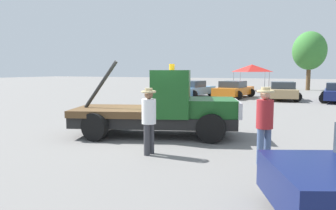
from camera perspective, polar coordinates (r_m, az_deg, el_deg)
name	(u,v)px	position (r m, az deg, el deg)	size (l,w,h in m)	color
ground_plane	(155,135)	(11.06, -2.36, -5.30)	(160.00, 160.00, 0.00)	slate
tow_truck	(164,108)	(10.88, -0.64, -0.52)	(5.80, 3.74, 2.51)	black
person_near_truck	(265,119)	(7.89, 16.49, -2.35)	(0.40, 0.40, 1.80)	#475B84
person_at_hood	(149,116)	(8.43, -3.35, -1.86)	(0.38, 0.38, 1.73)	#38383D
parked_car_skyblue	(193,89)	(26.54, 4.35, 2.75)	(2.84, 4.83, 1.34)	#669ED1
parked_car_orange	(234,90)	(26.44, 11.35, 2.64)	(2.81, 4.82, 1.34)	orange
parked_car_tan	(282,91)	(25.77, 19.27, 2.33)	(2.93, 5.01, 1.34)	tan
canopy_tent_red	(252,68)	(36.15, 14.41, 6.23)	(3.24, 3.24, 2.79)	#9E9EA3
tree_left	(309,51)	(38.93, 23.41, 8.64)	(3.55, 3.55, 6.34)	brown
traffic_cone	(181,113)	(14.73, 2.35, -1.45)	(0.40, 0.40, 0.55)	black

